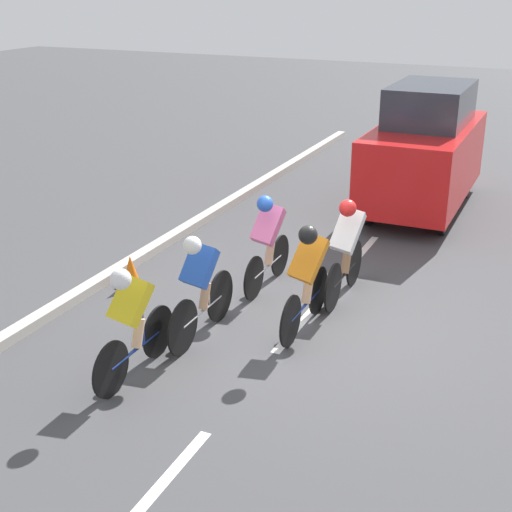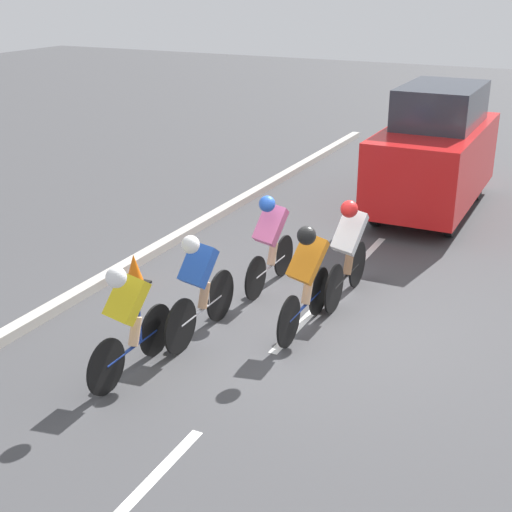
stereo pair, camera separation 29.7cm
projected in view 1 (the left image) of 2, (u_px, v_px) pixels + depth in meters
The scene contains 12 objects.
ground_plane at pixel (306, 318), 9.71m from camera, with size 60.00×60.00×0.00m, color #424244.
lane_stripe_near at pixel (171, 473), 6.68m from camera, with size 0.12×1.40×0.01m, color white.
lane_stripe_mid at pixel (295, 329), 9.39m from camera, with size 0.12×1.40×0.01m, color white.
lane_stripe_far at pixel (364, 250), 12.10m from camera, with size 0.12×1.40×0.01m, color white.
curb at pixel (95, 284), 10.59m from camera, with size 0.20×23.67×0.14m, color #B7B2A8.
cyclist_blue at pixel (200, 283), 8.88m from camera, with size 0.39×1.71×1.48m.
cyclist_pink at pixel (268, 238), 10.31m from camera, with size 0.41×1.62×1.51m.
cyclist_yellow at pixel (132, 318), 7.97m from camera, with size 0.42×1.63×1.47m.
cyclist_white at pixel (346, 245), 9.95m from camera, with size 0.42×1.68×1.58m.
cyclist_orange at pixel (307, 273), 9.03m from camera, with size 0.44×1.69×1.55m.
support_car at pixel (425, 150), 13.79m from camera, with size 1.70×4.07×2.43m.
traffic_cone at pixel (131, 272), 10.60m from camera, with size 0.36×0.36×0.49m.
Camera 1 is at (-2.98, 8.22, 4.36)m, focal length 50.00 mm.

